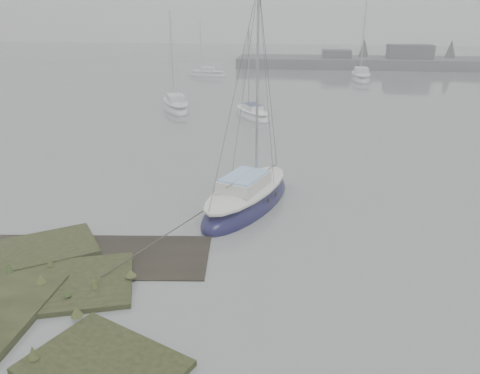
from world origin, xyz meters
name	(u,v)px	position (x,y,z in m)	size (l,w,h in m)	color
ground	(240,109)	(0.00, 30.00, 0.00)	(160.00, 160.00, 0.00)	slate
far_shoreline	(458,63)	(26.84, 61.90, 0.85)	(60.00, 8.00, 4.15)	#4C4F51
sailboat_main	(247,199)	(2.77, 9.49, 0.29)	(4.37, 7.03, 9.43)	#100E35
sailboat_white	(252,115)	(1.28, 26.85, 0.22)	(3.89, 5.06, 6.94)	silver
sailboat_far_a	(176,107)	(-5.26, 29.04, 0.26)	(4.15, 6.16, 8.30)	#AEB4B9
sailboat_far_b	(361,78)	(12.04, 48.67, 0.30)	(2.52, 6.95, 9.70)	#A5ABAE
sailboat_far_c	(206,74)	(-6.68, 50.10, 0.22)	(5.39, 2.79, 7.25)	silver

